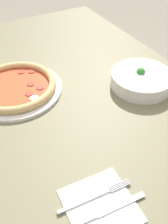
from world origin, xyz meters
name	(u,v)px	position (x,y,z in m)	size (l,w,h in m)	color
ground_plane	(69,190)	(0.00, 0.00, 0.00)	(8.00, 8.00, 0.00)	gray
dining_table	(62,103)	(0.00, 0.00, 0.67)	(1.30, 0.94, 0.77)	#706B4C
pizza	(15,87)	(-0.03, -0.16, 0.79)	(0.33, 0.33, 0.04)	white
bowl	(142,79)	(0.16, 0.25, 0.80)	(0.22, 0.22, 0.07)	white
napkin	(100,205)	(0.49, -0.13, 0.77)	(0.17, 0.17, 0.00)	white
fork	(94,197)	(0.46, -0.13, 0.78)	(0.02, 0.19, 0.00)	silver
knife	(101,214)	(0.51, -0.14, 0.78)	(0.03, 0.21, 0.01)	silver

